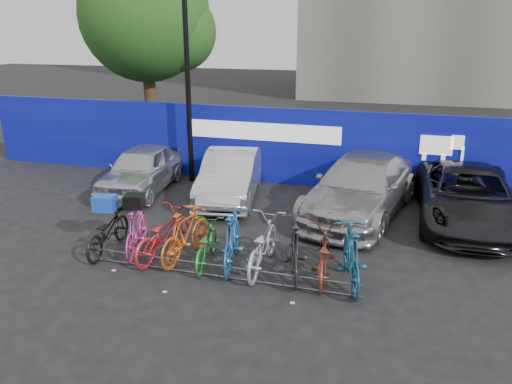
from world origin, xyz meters
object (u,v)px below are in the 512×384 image
at_px(bike_4, 206,244).
at_px(bike_1, 137,230).
at_px(car_2, 361,186).
at_px(bike_3, 186,235).
at_px(car_0, 141,169).
at_px(car_1, 231,176).
at_px(bike_9, 352,256).
at_px(car_3, 467,196).
at_px(bike_5, 232,239).
at_px(lamppost, 188,78).
at_px(bike_0, 108,231).
at_px(tree, 151,19).
at_px(bike_8, 323,255).
at_px(bike_rack, 219,271).
at_px(bike_2, 163,234).
at_px(bike_6, 262,244).
at_px(bike_7, 295,247).

bearing_deg(bike_4, bike_1, -12.26).
relative_size(car_2, bike_3, 2.82).
bearing_deg(bike_3, car_0, -42.02).
height_order(car_1, bike_9, car_1).
bearing_deg(car_3, bike_5, -142.46).
bearing_deg(bike_4, lamppost, -71.86).
bearing_deg(bike_0, tree, -73.26).
distance_m(bike_0, bike_1, 0.65).
height_order(car_3, bike_8, car_3).
relative_size(bike_rack, car_1, 1.34).
xyz_separation_m(car_2, car_3, (2.63, 0.13, -0.06)).
relative_size(bike_2, bike_6, 0.97).
relative_size(car_1, bike_2, 2.10).
relative_size(bike_1, bike_8, 0.93).
xyz_separation_m(car_3, bike_9, (-2.44, -4.09, -0.11)).
relative_size(bike_6, bike_7, 1.04).
height_order(car_0, bike_9, car_0).
distance_m(lamppost, bike_9, 8.35).
bearing_deg(bike_9, bike_rack, -1.93).
bearing_deg(bike_7, bike_2, -14.66).
xyz_separation_m(bike_3, bike_8, (2.92, -0.01, -0.07)).
height_order(car_0, bike_5, car_0).
xyz_separation_m(bike_1, bike_8, (4.11, -0.02, -0.03)).
xyz_separation_m(car_0, bike_9, (6.73, -4.09, -0.09)).
height_order(car_2, bike_5, car_2).
relative_size(bike_3, bike_4, 1.09).
height_order(tree, bike_6, tree).
bearing_deg(bike_1, bike_9, 163.93).
xyz_separation_m(tree, car_2, (9.10, -6.17, -4.31)).
height_order(car_0, bike_6, car_0).
relative_size(tree, bike_3, 4.19).
relative_size(lamppost, bike_rack, 1.09).
relative_size(bike_rack, bike_6, 2.72).
xyz_separation_m(bike_3, bike_9, (3.49, -0.11, 0.03)).
xyz_separation_m(bike_6, bike_7, (0.69, -0.07, 0.06)).
bearing_deg(bike_rack, tree, 122.45).
relative_size(bike_1, bike_3, 0.93).
xyz_separation_m(lamppost, bike_rack, (3.20, -6.00, -3.11)).
relative_size(bike_7, bike_8, 1.06).
distance_m(bike_rack, car_3, 6.79).
xyz_separation_m(bike_5, bike_9, (2.46, -0.11, -0.00)).
xyz_separation_m(lamppost, bike_9, (5.71, -5.47, -2.68)).
bearing_deg(bike_1, bike_6, 165.54).
height_order(lamppost, bike_3, lamppost).
bearing_deg(bike_8, bike_3, -6.93).
distance_m(bike_2, bike_4, 1.03).
height_order(lamppost, bike_8, lamppost).
height_order(bike_rack, bike_4, bike_4).
bearing_deg(bike_4, car_2, -133.64).
bearing_deg(lamppost, bike_8, -46.21).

